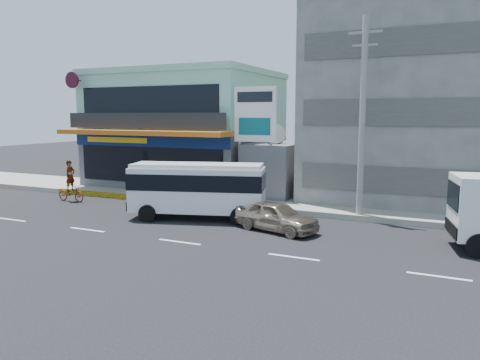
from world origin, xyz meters
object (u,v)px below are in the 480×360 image
concrete_building (455,86)px  satellite_dish (274,142)px  minibus (197,186)px  sedan (276,216)px  shop_building (187,132)px  utility_pole_near (362,117)px  billboard (255,121)px  motorcycle_rider (71,188)px

concrete_building → satellite_dish: concrete_building is taller
minibus → sedan: bearing=-8.5°
shop_building → minibus: 11.96m
utility_pole_near → billboard: bearing=164.5°
shop_building → billboard: size_ratio=1.80×
concrete_building → minibus: concrete_building is taller
minibus → concrete_building: bearing=43.2°
shop_building → concrete_building: (18.00, 1.05, 3.00)m
shop_building → billboard: bearing=-32.3°
motorcycle_rider → billboard: bearing=21.2°
satellite_dish → motorcycle_rider: (-11.01, -5.88, -2.74)m
concrete_building → minibus: size_ratio=2.25×
utility_pole_near → motorcycle_rider: bearing=-172.4°
minibus → satellite_dish: bearing=77.4°
concrete_building → utility_pole_near: concrete_building is taller
utility_pole_near → sedan: utility_pole_near is taller
concrete_building → utility_pole_near: (-4.00, -7.60, -1.85)m
utility_pole_near → minibus: size_ratio=1.41×
satellite_dish → billboard: bearing=-105.5°
concrete_building → billboard: bearing=-151.1°
satellite_dish → billboard: size_ratio=0.22×
sedan → motorcycle_rider: motorcycle_rider is taller
billboard → motorcycle_rider: billboard is taller
concrete_building → sedan: bearing=-121.3°
shop_building → minibus: (6.48, -9.78, -2.31)m
utility_pole_near → concrete_building: bearing=62.2°
concrete_building → motorcycle_rider: (-21.01, -9.88, -6.17)m
billboard → utility_pole_near: size_ratio=0.69×
billboard → motorcycle_rider: bearing=-158.8°
satellite_dish → sedan: size_ratio=0.37×
shop_building → satellite_dish: shop_building is taller
shop_building → billboard: 8.92m
utility_pole_near → sedan: bearing=-127.5°
concrete_building → billboard: 12.17m
shop_building → sedan: (11.00, -10.46, -3.31)m
billboard → minibus: size_ratio=0.97×
shop_building → minibus: size_ratio=1.74×
satellite_dish → utility_pole_near: 7.17m
concrete_building → sedan: concrete_building is taller
billboard → minibus: bearing=-101.5°
shop_building → motorcycle_rider: size_ratio=4.91×
motorcycle_rider → sedan: bearing=-6.6°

